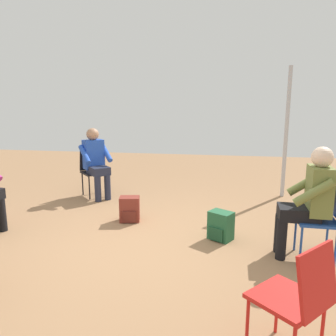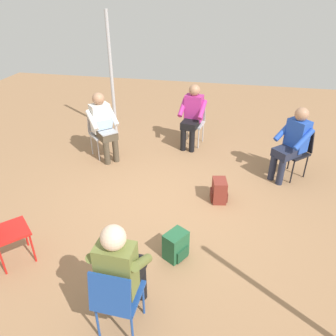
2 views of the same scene
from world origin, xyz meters
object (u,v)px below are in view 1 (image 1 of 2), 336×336
at_px(person_in_blue, 96,159).
at_px(backpack_by_empty_chair, 221,227).
at_px(chair_east, 324,216).
at_px(chair_northwest, 93,169).
at_px(backpack_near_laptop_user, 130,210).
at_px(chair_southeast, 298,295).
at_px(person_in_olive, 309,197).

height_order(person_in_blue, backpack_by_empty_chair, person_in_blue).
xyz_separation_m(chair_east, person_in_blue, (-3.31, 1.87, 0.20)).
height_order(chair_northwest, backpack_near_laptop_user, chair_northwest).
bearing_deg(person_in_blue, chair_southeast, 84.26).
height_order(chair_southeast, person_in_blue, person_in_blue).
relative_size(chair_northwest, person_in_olive, 0.69).
height_order(person_in_olive, backpack_near_laptop_user, person_in_olive).
height_order(person_in_blue, backpack_near_laptop_user, person_in_blue).
distance_m(person_in_blue, backpack_near_laptop_user, 1.52).
xyz_separation_m(chair_southeast, person_in_olive, (0.43, 1.59, 0.20)).
bearing_deg(person_in_blue, person_in_olive, 105.47).
relative_size(chair_southeast, person_in_olive, 0.69).
xyz_separation_m(chair_northwest, backpack_near_laptop_user, (1.04, -1.21, -0.34)).
relative_size(person_in_blue, backpack_by_empty_chair, 3.44).
xyz_separation_m(person_in_blue, backpack_near_laptop_user, (0.92, -1.09, -0.54)).
xyz_separation_m(chair_northwest, chair_east, (3.42, -1.99, 0.00)).
distance_m(chair_southeast, chair_east, 1.69).
relative_size(chair_east, backpack_near_laptop_user, 2.36).
bearing_deg(chair_southeast, backpack_by_empty_chair, 56.85).
bearing_deg(backpack_by_empty_chair, chair_southeast, -75.93).
distance_m(chair_southeast, person_in_blue, 4.40).
bearing_deg(backpack_by_empty_chair, person_in_blue, 145.60).
distance_m(chair_east, backpack_by_empty_chair, 1.19).
xyz_separation_m(person_in_blue, backpack_by_empty_chair, (2.22, -1.52, -0.54)).
distance_m(person_in_blue, backpack_by_empty_chair, 2.75).
bearing_deg(backpack_by_empty_chair, person_in_olive, -20.59).
relative_size(person_in_olive, backpack_near_laptop_user, 3.44).
relative_size(chair_northwest, backpack_by_empty_chair, 2.36).
bearing_deg(person_in_olive, person_in_blue, 61.35).
xyz_separation_m(chair_east, backpack_near_laptop_user, (-2.38, 0.79, -0.34)).
distance_m(person_in_olive, backpack_by_empty_chair, 1.12).
bearing_deg(person_in_olive, chair_northwest, 60.68).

